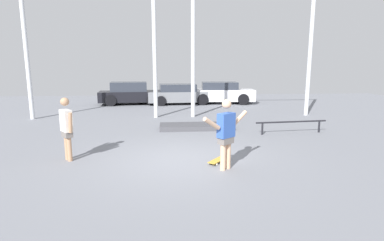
{
  "coord_description": "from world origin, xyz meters",
  "views": [
    {
      "loc": [
        -0.42,
        -7.72,
        2.5
      ],
      "look_at": [
        0.4,
        1.61,
        0.77
      ],
      "focal_mm": 28.0,
      "sensor_mm": 36.0,
      "label": 1
    }
  ],
  "objects": [
    {
      "name": "canopy_support_left",
      "position": [
        -3.82,
        6.84,
        3.63
      ],
      "size": [
        6.01,
        0.2,
        5.89
      ],
      "color": "silver",
      "rests_on": "ground_plane"
    },
    {
      "name": "skateboarder",
      "position": [
        1.0,
        -0.84,
        0.95
      ],
      "size": [
        1.26,
        1.01,
        1.72
      ],
      "rotation": [
        0.0,
        0.0,
        0.66
      ],
      "color": "#DBAD89",
      "rests_on": "ground_plane"
    },
    {
      "name": "parked_car_white",
      "position": [
        3.27,
        11.95,
        0.7
      ],
      "size": [
        4.31,
        2.11,
        1.42
      ],
      "rotation": [
        0.0,
        0.0,
        -0.08
      ],
      "color": "white",
      "rests_on": "ground_plane"
    },
    {
      "name": "skateboard",
      "position": [
        0.93,
        -0.29,
        0.06
      ],
      "size": [
        0.65,
        0.73,
        0.08
      ],
      "rotation": [
        0.0,
        0.0,
        0.88
      ],
      "color": "gold",
      "rests_on": "ground_plane"
    },
    {
      "name": "bystander",
      "position": [
        -3.03,
        0.22,
        0.93
      ],
      "size": [
        0.52,
        0.62,
        1.69
      ],
      "rotation": [
        0.0,
        0.0,
        2.24
      ],
      "color": "tan",
      "rests_on": "ground_plane"
    },
    {
      "name": "canopy_support_right",
      "position": [
        3.82,
        6.84,
        3.63
      ],
      "size": [
        6.01,
        0.2,
        5.89
      ],
      "color": "silver",
      "rests_on": "ground_plane"
    },
    {
      "name": "parked_car_black",
      "position": [
        -2.69,
        12.05,
        0.7
      ],
      "size": [
        4.25,
        2.13,
        1.45
      ],
      "rotation": [
        0.0,
        0.0,
        0.09
      ],
      "color": "black",
      "rests_on": "ground_plane"
    },
    {
      "name": "grind_rail",
      "position": [
        4.21,
        2.8,
        0.38
      ],
      "size": [
        2.77,
        0.29,
        0.48
      ],
      "rotation": [
        0.0,
        0.0,
        0.08
      ],
      "color": "black",
      "rests_on": "ground_plane"
    },
    {
      "name": "parked_car_grey",
      "position": [
        0.48,
        11.89,
        0.64
      ],
      "size": [
        4.3,
        2.05,
        1.31
      ],
      "rotation": [
        0.0,
        0.0,
        0.07
      ],
      "color": "slate",
      "rests_on": "ground_plane"
    },
    {
      "name": "ground_plane",
      "position": [
        0.0,
        0.0,
        0.0
      ],
      "size": [
        36.0,
        36.0,
        0.0
      ],
      "primitive_type": "plane",
      "color": "slate"
    },
    {
      "name": "manual_pad",
      "position": [
        0.77,
        3.96,
        0.09
      ],
      "size": [
        2.9,
        1.06,
        0.19
      ],
      "primitive_type": "cube",
      "rotation": [
        0.0,
        0.0,
        -0.0
      ],
      "color": "#47474C",
      "rests_on": "ground_plane"
    }
  ]
}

